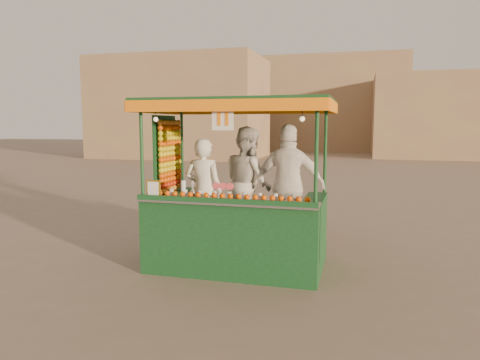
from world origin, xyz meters
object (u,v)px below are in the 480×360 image
(vendor_right, at_px, (289,185))
(vendor_middle, at_px, (248,183))
(juice_cart, at_px, (232,214))
(vendor_left, at_px, (204,191))

(vendor_right, bearing_deg, vendor_middle, -16.56)
(vendor_middle, bearing_deg, juice_cart, 136.23)
(juice_cart, distance_m, vendor_right, 0.94)
(vendor_middle, relative_size, vendor_right, 0.98)
(vendor_middle, bearing_deg, vendor_right, -141.65)
(vendor_left, distance_m, vendor_right, 1.27)
(juice_cart, distance_m, vendor_middle, 0.71)
(vendor_right, bearing_deg, vendor_left, 9.35)
(vendor_left, bearing_deg, vendor_middle, -143.86)
(juice_cart, bearing_deg, vendor_middle, 81.62)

